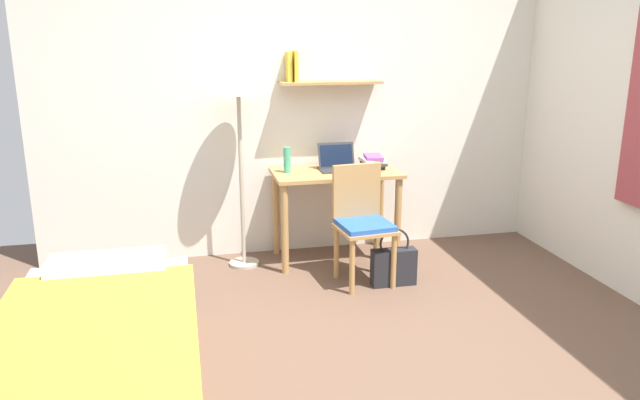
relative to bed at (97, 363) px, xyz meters
name	(u,v)px	position (x,y,z in m)	size (l,w,h in m)	color
ground_plane	(380,364)	(1.51, 0.07, -0.24)	(5.28, 5.28, 0.00)	brown
wall_back	(307,98)	(1.51, 2.09, 1.06)	(4.40, 0.27, 2.60)	silver
bed	(97,363)	(0.00, 0.00, 0.00)	(0.99, 1.84, 0.54)	#B2844C
desk	(336,189)	(1.67, 1.77, 0.36)	(1.01, 0.54, 0.75)	#B2844C
desk_chair	(362,219)	(1.75, 1.28, 0.24)	(0.44, 0.43, 0.88)	#B2844C
standing_lamp	(238,91)	(0.91, 1.79, 1.15)	(0.38, 0.38, 1.60)	#B2A893
laptop	(337,163)	(1.70, 1.83, 0.56)	(0.30, 0.22, 0.21)	#2D2D33
water_bottle	(287,160)	(1.28, 1.80, 0.61)	(0.06, 0.06, 0.20)	#42A87F
book_stack	(373,161)	(1.99, 1.82, 0.56)	(0.18, 0.25, 0.10)	#333338
handbag	(394,265)	(1.96, 1.14, -0.09)	(0.33, 0.11, 0.44)	#232328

